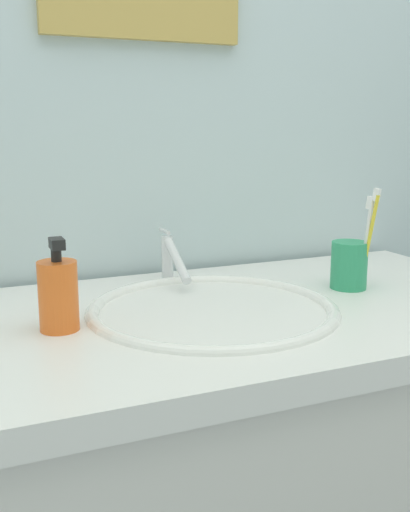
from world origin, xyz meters
TOP-DOWN VIEW (x-y plane):
  - tiled_wall_back at (0.00, 0.34)m, footprint 2.48×0.04m
  - sink_basin at (0.02, 0.00)m, footprint 0.44×0.44m
  - faucet at (0.02, 0.21)m, footprint 0.02×0.16m
  - toothbrush_cup at (0.32, 0.03)m, footprint 0.07×0.07m
  - toothbrush_white at (0.34, 0.00)m, footprint 0.01×0.03m
  - toothbrush_yellow at (0.34, 0.00)m, footprint 0.02×0.04m
  - soap_dispenser at (-0.25, -0.00)m, footprint 0.06×0.06m

SIDE VIEW (x-z plane):
  - sink_basin at x=0.02m, z-range 0.75..0.87m
  - toothbrush_cup at x=0.32m, z-range 0.85..0.94m
  - faucet at x=0.02m, z-range 0.85..0.95m
  - soap_dispenser at x=-0.25m, z-range 0.83..0.98m
  - toothbrush_white at x=0.34m, z-range 0.86..1.04m
  - toothbrush_yellow at x=0.34m, z-range 0.86..1.06m
  - tiled_wall_back at x=0.00m, z-range 0.00..2.40m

